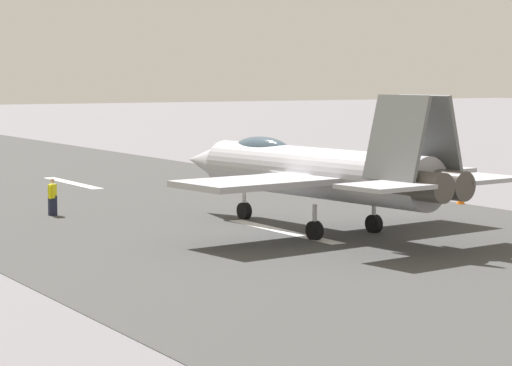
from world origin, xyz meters
TOP-DOWN VIEW (x-y plane):
  - ground_plane at (0.00, 0.00)m, footprint 400.00×400.00m
  - runway_strip at (-0.02, 0.00)m, footprint 240.00×26.00m
  - fighter_jet at (-0.12, -1.16)m, footprint 17.37×13.96m
  - crew_person at (10.07, 6.37)m, footprint 0.56×0.50m
  - marker_cone_mid at (3.97, -12.79)m, footprint 0.44×0.44m

SIDE VIEW (x-z plane):
  - ground_plane at x=0.00m, z-range 0.00..0.00m
  - runway_strip at x=-0.02m, z-range 0.00..0.02m
  - marker_cone_mid at x=3.97m, z-range 0.00..0.55m
  - crew_person at x=10.07m, z-range 0.00..1.74m
  - fighter_jet at x=-0.12m, z-range -0.35..5.36m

